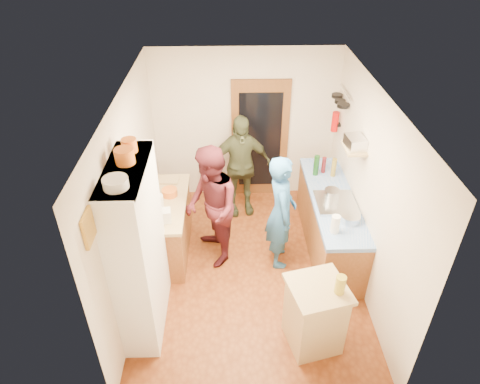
{
  "coord_description": "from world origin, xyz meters",
  "views": [
    {
      "loc": [
        -0.26,
        -4.44,
        4.36
      ],
      "look_at": [
        -0.13,
        0.15,
        1.24
      ],
      "focal_mm": 32.0,
      "sensor_mm": 36.0,
      "label": 1
    }
  ],
  "objects_px": {
    "right_counter_base": "(329,223)",
    "island_base": "(314,317)",
    "hutch_body": "(139,251)",
    "person_back": "(240,166)",
    "person_left": "(213,205)",
    "person_hob": "(284,213)"
  },
  "relations": [
    {
      "from": "person_hob",
      "to": "hutch_body",
      "type": "bearing_deg",
      "value": 117.84
    },
    {
      "from": "hutch_body",
      "to": "person_back",
      "type": "height_order",
      "value": "hutch_body"
    },
    {
      "from": "island_base",
      "to": "person_left",
      "type": "bearing_deg",
      "value": 127.4
    },
    {
      "from": "person_back",
      "to": "island_base",
      "type": "bearing_deg",
      "value": -82.98
    },
    {
      "from": "person_left",
      "to": "person_hob",
      "type": "bearing_deg",
      "value": 64.6
    },
    {
      "from": "hutch_body",
      "to": "person_left",
      "type": "distance_m",
      "value": 1.4
    },
    {
      "from": "island_base",
      "to": "person_left",
      "type": "distance_m",
      "value": 2.01
    },
    {
      "from": "person_hob",
      "to": "person_back",
      "type": "relative_size",
      "value": 0.98
    },
    {
      "from": "person_left",
      "to": "person_back",
      "type": "relative_size",
      "value": 1.04
    },
    {
      "from": "right_counter_base",
      "to": "person_back",
      "type": "bearing_deg",
      "value": 144.03
    },
    {
      "from": "right_counter_base",
      "to": "island_base",
      "type": "xyz_separation_m",
      "value": [
        -0.52,
        -1.72,
        0.01
      ]
    },
    {
      "from": "person_hob",
      "to": "person_back",
      "type": "xyz_separation_m",
      "value": [
        -0.55,
        1.25,
        0.01
      ]
    },
    {
      "from": "hutch_body",
      "to": "island_base",
      "type": "bearing_deg",
      "value": -11.99
    },
    {
      "from": "hutch_body",
      "to": "person_back",
      "type": "xyz_separation_m",
      "value": [
        1.21,
        2.23,
        -0.23
      ]
    },
    {
      "from": "hutch_body",
      "to": "right_counter_base",
      "type": "bearing_deg",
      "value": 27.47
    },
    {
      "from": "person_left",
      "to": "person_back",
      "type": "height_order",
      "value": "person_left"
    },
    {
      "from": "right_counter_base",
      "to": "island_base",
      "type": "relative_size",
      "value": 2.56
    },
    {
      "from": "right_counter_base",
      "to": "person_left",
      "type": "distance_m",
      "value": 1.78
    },
    {
      "from": "island_base",
      "to": "person_hob",
      "type": "relative_size",
      "value": 0.5
    },
    {
      "from": "right_counter_base",
      "to": "person_hob",
      "type": "distance_m",
      "value": 0.91
    },
    {
      "from": "hutch_body",
      "to": "person_left",
      "type": "height_order",
      "value": "hutch_body"
    },
    {
      "from": "island_base",
      "to": "person_hob",
      "type": "distance_m",
      "value": 1.49
    }
  ]
}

